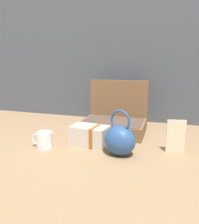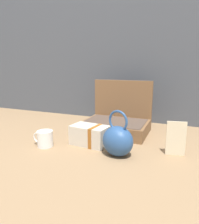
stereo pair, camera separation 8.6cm
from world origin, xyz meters
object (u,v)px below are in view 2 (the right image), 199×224
(teal_pouch_handbag, at_px, (118,140))
(coffee_mug, at_px, (45,139))
(info_card_left, at_px, (176,138))
(open_suitcase, at_px, (117,121))
(cream_toiletry_bag, at_px, (90,135))

(teal_pouch_handbag, relative_size, coffee_mug, 1.88)
(info_card_left, bearing_deg, open_suitcase, 134.46)
(open_suitcase, relative_size, cream_toiletry_bag, 1.90)
(cream_toiletry_bag, height_order, info_card_left, info_card_left)
(open_suitcase, height_order, teal_pouch_handbag, open_suitcase)
(cream_toiletry_bag, bearing_deg, coffee_mug, -151.10)
(open_suitcase, distance_m, cream_toiletry_bag, 0.29)
(open_suitcase, relative_size, info_card_left, 2.40)
(teal_pouch_handbag, bearing_deg, cream_toiletry_bag, 156.27)
(open_suitcase, relative_size, teal_pouch_handbag, 1.81)
(info_card_left, bearing_deg, teal_pouch_handbag, -168.38)
(teal_pouch_handbag, distance_m, coffee_mug, 0.39)
(open_suitcase, xyz_separation_m, cream_toiletry_bag, (-0.06, -0.28, -0.02))
(coffee_mug, distance_m, info_card_left, 0.66)
(teal_pouch_handbag, relative_size, cream_toiletry_bag, 1.05)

